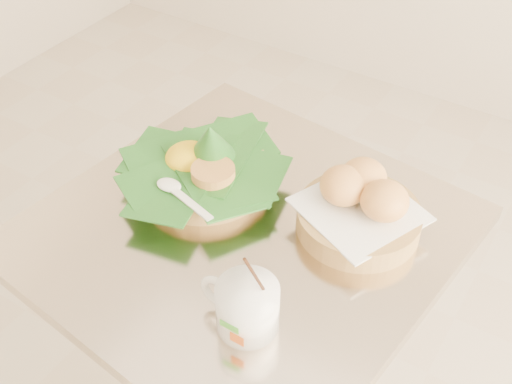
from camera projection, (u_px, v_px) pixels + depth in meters
The scene contains 4 objects.
cafe_table at pixel (245, 303), 1.32m from camera, with size 0.78×0.78×0.75m.
rice_basket at pixel (205, 166), 1.24m from camera, with size 0.31×0.31×0.16m.
bread_basket at pixel (360, 207), 1.15m from camera, with size 0.25×0.25×0.12m.
coffee_mug at pixel (246, 305), 0.98m from camera, with size 0.14×0.10×0.17m.
Camera 1 is at (0.58, -0.66, 1.58)m, focal length 45.00 mm.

